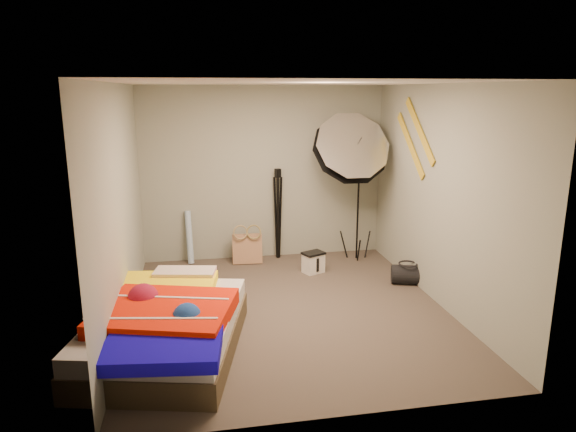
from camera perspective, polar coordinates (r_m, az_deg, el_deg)
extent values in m
plane|color=#4D4239|center=(5.92, 0.10, -10.39)|extent=(4.00, 4.00, 0.00)
plane|color=silver|center=(5.40, 0.11, 14.59)|extent=(4.00, 4.00, 0.00)
plane|color=gray|center=(7.47, -2.70, 4.72)|extent=(3.50, 0.00, 3.50)
plane|color=gray|center=(3.65, 5.85, -5.07)|extent=(3.50, 0.00, 3.50)
plane|color=gray|center=(5.49, -18.16, 0.74)|extent=(0.00, 4.00, 4.00)
plane|color=gray|center=(6.09, 16.53, 2.09)|extent=(0.00, 4.00, 4.00)
cube|color=tan|center=(7.41, -4.55, -3.64)|extent=(0.43, 0.21, 0.44)
cylinder|color=#5F99D6|center=(7.49, -10.91, -2.33)|extent=(0.12, 0.23, 0.76)
cube|color=white|center=(7.03, 2.83, -5.25)|extent=(0.32, 0.28, 0.27)
cylinder|color=black|center=(6.81, 13.13, -6.34)|extent=(0.46, 0.35, 0.25)
cube|color=gold|center=(6.52, 14.42, 9.19)|extent=(0.02, 0.91, 0.78)
cube|color=gold|center=(6.77, 13.44, 7.69)|extent=(0.02, 0.91, 0.78)
cube|color=#4D3F2A|center=(5.13, -13.31, -13.29)|extent=(1.68, 2.09, 0.24)
cube|color=beige|center=(5.05, -13.44, -11.23)|extent=(1.63, 2.05, 0.17)
cube|color=yellow|center=(5.40, -13.73, -8.15)|extent=(1.14, 1.04, 0.13)
cube|color=red|center=(4.86, -13.45, -10.46)|extent=(1.39, 1.26, 0.15)
cube|color=#1005C1|center=(4.35, -13.67, -13.85)|extent=(1.01, 0.85, 0.11)
cube|color=pink|center=(5.68, -11.36, -6.50)|extent=(0.69, 0.41, 0.13)
cylinder|color=black|center=(7.50, 7.80, 1.64)|extent=(0.03, 0.03, 1.73)
cube|color=black|center=(7.37, 8.01, 7.80)|extent=(0.07, 0.07, 0.11)
cone|color=silver|center=(7.19, 6.90, 7.26)|extent=(1.31, 0.99, 1.27)
cylinder|color=black|center=(7.51, -1.12, -0.24)|extent=(0.05, 0.05, 1.21)
cube|color=black|center=(7.37, -1.14, 4.80)|extent=(0.09, 0.09, 0.13)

